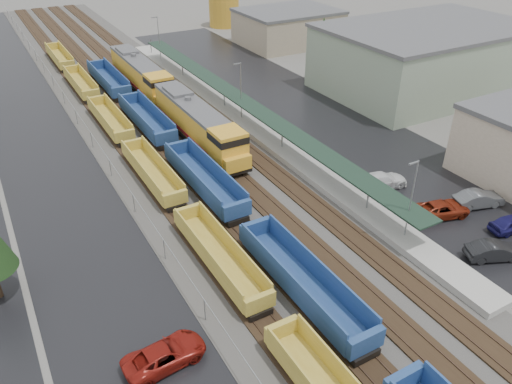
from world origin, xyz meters
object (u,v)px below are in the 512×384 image
(parked_car_east_c, at_px, (381,180))
(parked_car_east_a, at_px, (494,251))
(locomotive_lead, at_px, (199,124))
(parked_car_east_e, at_px, (478,199))
(locomotive_trail, at_px, (142,75))
(well_string_blue, at_px, (246,223))
(storage_tank, at_px, (224,11))
(well_string_yellow, at_px, (152,172))
(parked_car_east_b, at_px, (442,209))
(parked_car_west_c, at_px, (165,355))

(parked_car_east_c, bearing_deg, parked_car_east_a, -168.27)
(locomotive_lead, bearing_deg, parked_car_east_e, -55.64)
(parked_car_east_a, bearing_deg, parked_car_east_e, -17.91)
(locomotive_trail, bearing_deg, parked_car_east_c, -73.04)
(well_string_blue, xyz_separation_m, storage_tank, (33.72, 71.86, 2.08))
(well_string_blue, distance_m, parked_car_east_e, 22.84)
(locomotive_trail, height_order, well_string_yellow, locomotive_trail)
(locomotive_lead, height_order, parked_car_east_b, locomotive_lead)
(parked_car_east_b, xyz_separation_m, parked_car_east_e, (4.32, -0.56, 0.08))
(parked_car_east_c, bearing_deg, locomotive_trail, 27.76)
(locomotive_lead, distance_m, parked_car_east_b, 28.75)
(locomotive_lead, relative_size, parked_car_west_c, 3.98)
(locomotive_lead, height_order, parked_car_east_a, locomotive_lead)
(parked_car_west_c, height_order, parked_car_east_b, parked_car_west_c)
(locomotive_lead, height_order, locomotive_trail, same)
(locomotive_lead, height_order, parked_car_east_c, locomotive_lead)
(locomotive_lead, bearing_deg, parked_car_east_a, -69.02)
(parked_car_east_c, distance_m, parked_car_east_e, 9.31)
(parked_car_east_a, xyz_separation_m, parked_car_east_b, (1.12, 6.67, -0.04))
(well_string_yellow, distance_m, well_string_blue, 13.68)
(locomotive_trail, bearing_deg, locomotive_lead, -90.00)
(parked_car_west_c, xyz_separation_m, parked_car_east_c, (27.38, 10.19, 0.04))
(locomotive_lead, distance_m, locomotive_trail, 21.00)
(locomotive_lead, xyz_separation_m, parked_car_west_c, (-15.32, -28.73, -1.84))
(storage_tank, height_order, parked_car_east_b, storage_tank)
(parked_car_west_c, distance_m, parked_car_east_b, 28.92)
(locomotive_lead, height_order, storage_tank, storage_tank)
(well_string_yellow, distance_m, parked_car_west_c, 24.08)
(well_string_yellow, height_order, parked_car_east_e, well_string_yellow)
(locomotive_trail, relative_size, well_string_blue, 0.21)
(well_string_blue, distance_m, parked_car_east_c, 16.07)
(locomotive_trail, bearing_deg, parked_car_west_c, -107.12)
(locomotive_trail, distance_m, parked_car_east_b, 48.30)
(storage_tank, height_order, parked_car_east_a, storage_tank)
(parked_car_east_a, bearing_deg, parked_car_west_c, 106.93)
(parked_car_west_c, distance_m, parked_car_east_e, 33.17)
(parked_car_west_c, relative_size, parked_car_east_e, 1.10)
(parked_car_west_c, relative_size, parked_car_east_b, 1.02)
(parked_car_west_c, xyz_separation_m, parked_car_east_a, (27.61, -3.31, 0.02))
(storage_tank, bearing_deg, well_string_yellow, -122.69)
(parked_car_east_b, bearing_deg, parked_car_west_c, 111.14)
(locomotive_trail, distance_m, parked_car_east_c, 41.38)
(well_string_yellow, bearing_deg, parked_car_east_a, -52.30)
(parked_car_west_c, height_order, parked_car_east_e, parked_car_east_e)
(well_string_yellow, distance_m, parked_car_east_a, 33.17)
(parked_car_east_a, xyz_separation_m, parked_car_east_c, (-0.22, 13.50, 0.03))
(storage_tank, distance_m, parked_car_east_c, 73.71)
(locomotive_trail, height_order, parked_car_west_c, locomotive_trail)
(well_string_yellow, height_order, parked_car_east_c, well_string_yellow)
(parked_car_west_c, bearing_deg, parked_car_east_b, -88.89)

